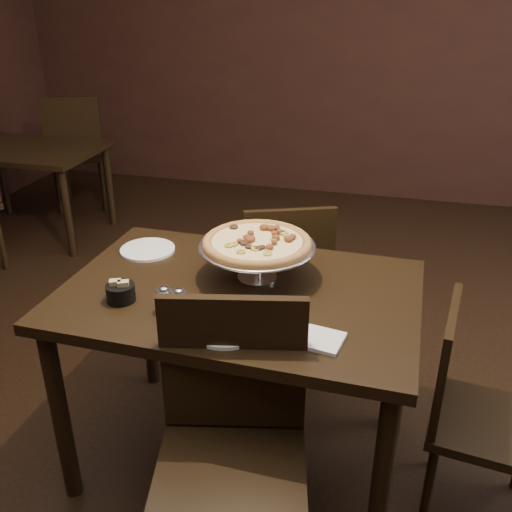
# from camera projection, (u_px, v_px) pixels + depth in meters

# --- Properties ---
(room) EXTENTS (6.04, 7.04, 2.84)m
(room) POSITION_uv_depth(u_px,v_px,m) (244.00, 130.00, 1.82)
(room) COLOR black
(room) RESTS_ON ground
(dining_table) EXTENTS (1.32, 0.90, 0.81)m
(dining_table) POSITION_uv_depth(u_px,v_px,m) (240.00, 314.00, 2.14)
(dining_table) COLOR black
(dining_table) RESTS_ON ground
(background_table) EXTENTS (1.11, 0.74, 0.70)m
(background_table) POSITION_uv_depth(u_px,v_px,m) (26.00, 160.00, 4.34)
(background_table) COLOR black
(background_table) RESTS_ON ground
(pizza_stand) EXTENTS (0.44, 0.44, 0.18)m
(pizza_stand) POSITION_uv_depth(u_px,v_px,m) (257.00, 243.00, 2.10)
(pizza_stand) COLOR silver
(pizza_stand) RESTS_ON dining_table
(parmesan_shaker) EXTENTS (0.05, 0.05, 0.09)m
(parmesan_shaker) POSITION_uv_depth(u_px,v_px,m) (179.00, 302.00, 1.92)
(parmesan_shaker) COLOR beige
(parmesan_shaker) RESTS_ON dining_table
(pepper_flake_shaker) EXTENTS (0.05, 0.05, 0.10)m
(pepper_flake_shaker) POSITION_uv_depth(u_px,v_px,m) (165.00, 300.00, 1.93)
(pepper_flake_shaker) COLOR maroon
(pepper_flake_shaker) RESTS_ON dining_table
(packet_caddy) EXTENTS (0.10, 0.10, 0.08)m
(packet_caddy) POSITION_uv_depth(u_px,v_px,m) (121.00, 292.00, 2.00)
(packet_caddy) COLOR black
(packet_caddy) RESTS_ON dining_table
(napkin_stack) EXTENTS (0.15, 0.15, 0.01)m
(napkin_stack) POSITION_uv_depth(u_px,v_px,m) (322.00, 340.00, 1.78)
(napkin_stack) COLOR silver
(napkin_stack) RESTS_ON dining_table
(plate_left) EXTENTS (0.23, 0.23, 0.01)m
(plate_left) POSITION_uv_depth(u_px,v_px,m) (148.00, 250.00, 2.39)
(plate_left) COLOR white
(plate_left) RESTS_ON dining_table
(plate_near) EXTENTS (0.25, 0.25, 0.01)m
(plate_near) POSITION_uv_depth(u_px,v_px,m) (226.00, 327.00, 1.85)
(plate_near) COLOR white
(plate_near) RESTS_ON dining_table
(serving_spatula) EXTENTS (0.17, 0.17, 0.02)m
(serving_spatula) POSITION_uv_depth(u_px,v_px,m) (282.00, 259.00, 1.99)
(serving_spatula) COLOR silver
(serving_spatula) RESTS_ON pizza_stand
(chair_far) EXTENTS (0.55, 0.55, 0.91)m
(chair_far) POSITION_uv_depth(u_px,v_px,m) (284.00, 278.00, 2.83)
(chair_far) COLOR black
(chair_far) RESTS_ON ground
(chair_near) EXTENTS (0.55, 0.55, 0.98)m
(chair_near) POSITION_uv_depth(u_px,v_px,m) (232.00, 443.00, 1.77)
(chair_near) COLOR black
(chair_near) RESTS_ON ground
(chair_side) EXTENTS (0.44, 0.44, 0.84)m
(chair_side) POSITION_uv_depth(u_px,v_px,m) (470.00, 407.00, 2.03)
(chair_side) COLOR black
(chair_side) RESTS_ON ground
(bg_chair_far) EXTENTS (0.60, 0.60, 1.00)m
(bg_chair_far) POSITION_uv_depth(u_px,v_px,m) (78.00, 148.00, 4.85)
(bg_chair_far) COLOR black
(bg_chair_far) RESTS_ON ground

